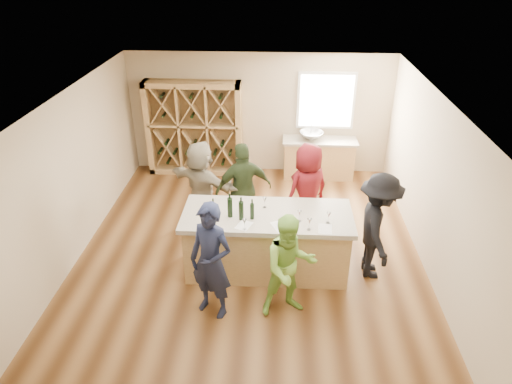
# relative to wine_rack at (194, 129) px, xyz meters

# --- Properties ---
(floor) EXTENTS (6.00, 7.00, 0.10)m
(floor) POSITION_rel_wine_rack_xyz_m (1.50, -3.27, -1.15)
(floor) COLOR brown
(floor) RESTS_ON ground
(ceiling) EXTENTS (6.00, 7.00, 0.10)m
(ceiling) POSITION_rel_wine_rack_xyz_m (1.50, -3.27, 1.75)
(ceiling) COLOR white
(ceiling) RESTS_ON ground
(wall_back) EXTENTS (6.00, 0.10, 2.80)m
(wall_back) POSITION_rel_wine_rack_xyz_m (1.50, 0.28, 0.30)
(wall_back) COLOR #C1AD8C
(wall_back) RESTS_ON ground
(wall_front) EXTENTS (6.00, 0.10, 2.80)m
(wall_front) POSITION_rel_wine_rack_xyz_m (1.50, -6.82, 0.30)
(wall_front) COLOR #C1AD8C
(wall_front) RESTS_ON ground
(wall_left) EXTENTS (0.10, 7.00, 2.80)m
(wall_left) POSITION_rel_wine_rack_xyz_m (-1.55, -3.27, 0.30)
(wall_left) COLOR #C1AD8C
(wall_left) RESTS_ON ground
(wall_right) EXTENTS (0.10, 7.00, 2.80)m
(wall_right) POSITION_rel_wine_rack_xyz_m (4.55, -3.27, 0.30)
(wall_right) COLOR #C1AD8C
(wall_right) RESTS_ON ground
(window_frame) EXTENTS (1.30, 0.06, 1.30)m
(window_frame) POSITION_rel_wine_rack_xyz_m (3.00, 0.20, 0.65)
(window_frame) COLOR white
(window_frame) RESTS_ON wall_back
(window_pane) EXTENTS (1.18, 0.01, 1.18)m
(window_pane) POSITION_rel_wine_rack_xyz_m (3.00, 0.17, 0.65)
(window_pane) COLOR white
(window_pane) RESTS_ON wall_back
(wine_rack) EXTENTS (2.20, 0.45, 2.20)m
(wine_rack) POSITION_rel_wine_rack_xyz_m (0.00, 0.00, 0.00)
(wine_rack) COLOR tan
(wine_rack) RESTS_ON floor
(back_counter_base) EXTENTS (1.60, 0.58, 0.86)m
(back_counter_base) POSITION_rel_wine_rack_xyz_m (2.90, -0.07, -0.67)
(back_counter_base) COLOR tan
(back_counter_base) RESTS_ON floor
(back_counter_top) EXTENTS (1.70, 0.62, 0.06)m
(back_counter_top) POSITION_rel_wine_rack_xyz_m (2.90, -0.07, -0.21)
(back_counter_top) COLOR #A89D8A
(back_counter_top) RESTS_ON back_counter_base
(sink) EXTENTS (0.54, 0.54, 0.19)m
(sink) POSITION_rel_wine_rack_xyz_m (2.70, -0.07, -0.09)
(sink) COLOR silver
(sink) RESTS_ON back_counter_top
(faucet) EXTENTS (0.02, 0.02, 0.30)m
(faucet) POSITION_rel_wine_rack_xyz_m (2.70, 0.11, -0.03)
(faucet) COLOR silver
(faucet) RESTS_ON back_counter_top
(tasting_counter_base) EXTENTS (2.60, 1.00, 1.00)m
(tasting_counter_base) POSITION_rel_wine_rack_xyz_m (1.81, -3.66, -0.60)
(tasting_counter_base) COLOR tan
(tasting_counter_base) RESTS_ON floor
(tasting_counter_top) EXTENTS (2.72, 1.12, 0.08)m
(tasting_counter_top) POSITION_rel_wine_rack_xyz_m (1.81, -3.66, -0.06)
(tasting_counter_top) COLOR #A89D8A
(tasting_counter_top) RESTS_ON tasting_counter_base
(wine_bottle_a) EXTENTS (0.09, 0.09, 0.28)m
(wine_bottle_a) POSITION_rel_wine_rack_xyz_m (0.98, -3.85, 0.12)
(wine_bottle_a) COLOR black
(wine_bottle_a) RESTS_ON tasting_counter_top
(wine_bottle_c) EXTENTS (0.09, 0.09, 0.33)m
(wine_bottle_c) POSITION_rel_wine_rack_xyz_m (1.23, -3.77, 0.14)
(wine_bottle_c) COLOR black
(wine_bottle_c) RESTS_ON tasting_counter_top
(wine_bottle_d) EXTENTS (0.08, 0.08, 0.31)m
(wine_bottle_d) POSITION_rel_wine_rack_xyz_m (1.41, -3.84, 0.14)
(wine_bottle_d) COLOR black
(wine_bottle_d) RESTS_ON tasting_counter_top
(wine_bottle_e) EXTENTS (0.09, 0.09, 0.27)m
(wine_bottle_e) POSITION_rel_wine_rack_xyz_m (1.58, -3.81, 0.11)
(wine_bottle_e) COLOR black
(wine_bottle_e) RESTS_ON tasting_counter_top
(wine_glass_a) EXTENTS (0.07, 0.07, 0.17)m
(wine_glass_a) POSITION_rel_wine_rack_xyz_m (1.49, -4.12, 0.07)
(wine_glass_a) COLOR white
(wine_glass_a) RESTS_ON tasting_counter_top
(wine_glass_b) EXTENTS (0.07, 0.07, 0.17)m
(wine_glass_b) POSITION_rel_wine_rack_xyz_m (2.05, -4.08, 0.07)
(wine_glass_b) COLOR white
(wine_glass_b) RESTS_ON tasting_counter_top
(wine_glass_c) EXTENTS (0.09, 0.09, 0.20)m
(wine_glass_c) POSITION_rel_wine_rack_xyz_m (2.45, -4.08, 0.08)
(wine_glass_c) COLOR white
(wine_glass_c) RESTS_ON tasting_counter_top
(wine_glass_d) EXTENTS (0.08, 0.08, 0.19)m
(wine_glass_d) POSITION_rel_wine_rack_xyz_m (2.31, -3.85, 0.08)
(wine_glass_d) COLOR white
(wine_glass_d) RESTS_ON tasting_counter_top
(wine_glass_e) EXTENTS (0.08, 0.08, 0.18)m
(wine_glass_e) POSITION_rel_wine_rack_xyz_m (2.75, -3.87, 0.07)
(wine_glass_e) COLOR white
(wine_glass_e) RESTS_ON tasting_counter_top
(tasting_menu_a) EXTENTS (0.29, 0.33, 0.00)m
(tasting_menu_a) POSITION_rel_wine_rack_xyz_m (1.47, -4.02, -0.02)
(tasting_menu_a) COLOR white
(tasting_menu_a) RESTS_ON tasting_counter_top
(tasting_menu_b) EXTENTS (0.36, 0.40, 0.00)m
(tasting_menu_b) POSITION_rel_wine_rack_xyz_m (2.04, -4.01, -0.02)
(tasting_menu_b) COLOR white
(tasting_menu_b) RESTS_ON tasting_counter_top
(tasting_menu_c) EXTENTS (0.23, 0.30, 0.00)m
(tasting_menu_c) POSITION_rel_wine_rack_xyz_m (2.70, -4.05, -0.02)
(tasting_menu_c) COLOR white
(tasting_menu_c) RESTS_ON tasting_counter_top
(person_near_left) EXTENTS (0.81, 0.72, 1.83)m
(person_near_left) POSITION_rel_wine_rack_xyz_m (1.06, -4.72, -0.18)
(person_near_left) COLOR #191E38
(person_near_left) RESTS_ON floor
(person_near_right) EXTENTS (0.89, 0.64, 1.64)m
(person_near_right) POSITION_rel_wine_rack_xyz_m (2.17, -4.65, -0.28)
(person_near_right) COLOR #8CC64C
(person_near_right) RESTS_ON floor
(person_server) EXTENTS (0.55, 1.18, 1.82)m
(person_server) POSITION_rel_wine_rack_xyz_m (3.57, -3.68, -0.19)
(person_server) COLOR black
(person_server) RESTS_ON floor
(person_far_mid) EXTENTS (1.18, 0.87, 1.80)m
(person_far_mid) POSITION_rel_wine_rack_xyz_m (1.34, -2.53, -0.20)
(person_far_mid) COLOR #263319
(person_far_mid) RESTS_ON floor
(person_far_right) EXTENTS (1.04, 0.96, 1.79)m
(person_far_right) POSITION_rel_wine_rack_xyz_m (2.51, -2.49, -0.20)
(person_far_right) COLOR #590F14
(person_far_right) RESTS_ON floor
(person_far_left) EXTENTS (1.71, 1.30, 1.76)m
(person_far_left) POSITION_rel_wine_rack_xyz_m (0.54, -2.39, -0.22)
(person_far_left) COLOR gray
(person_far_left) RESTS_ON floor
(wine_glass_f) EXTENTS (0.07, 0.07, 0.18)m
(wine_glass_f) POSITION_rel_wine_rack_xyz_m (1.76, -3.46, 0.07)
(wine_glass_f) COLOR white
(wine_glass_f) RESTS_ON tasting_counter_top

